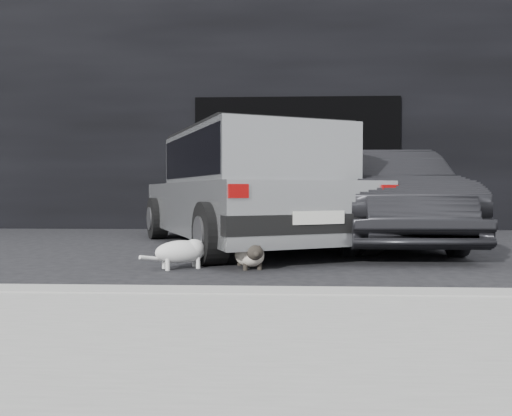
{
  "coord_description": "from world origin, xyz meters",
  "views": [
    {
      "loc": [
        0.62,
        -5.85,
        0.77
      ],
      "look_at": [
        0.41,
        -1.05,
        0.6
      ],
      "focal_mm": 35.0,
      "sensor_mm": 36.0,
      "label": 1
    }
  ],
  "objects_px": {
    "second_car": "(382,197)",
    "silver_hatchback": "(247,184)",
    "cat_white": "(185,251)",
    "cat_siamese": "(250,255)"
  },
  "relations": [
    {
      "from": "second_car",
      "to": "silver_hatchback",
      "type": "bearing_deg",
      "value": -172.94
    },
    {
      "from": "second_car",
      "to": "cat_white",
      "type": "relative_size",
      "value": 5.89
    },
    {
      "from": "silver_hatchback",
      "to": "cat_siamese",
      "type": "bearing_deg",
      "value": -109.44
    },
    {
      "from": "silver_hatchback",
      "to": "cat_siamese",
      "type": "xyz_separation_m",
      "value": [
        0.15,
        -1.89,
        -0.73
      ]
    },
    {
      "from": "second_car",
      "to": "cat_siamese",
      "type": "relative_size",
      "value": 5.05
    },
    {
      "from": "second_car",
      "to": "cat_siamese",
      "type": "distance_m",
      "value": 2.8
    },
    {
      "from": "silver_hatchback",
      "to": "second_car",
      "type": "xyz_separation_m",
      "value": [
        1.88,
        0.24,
        -0.19
      ]
    },
    {
      "from": "silver_hatchback",
      "to": "cat_white",
      "type": "relative_size",
      "value": 6.78
    },
    {
      "from": "silver_hatchback",
      "to": "cat_siamese",
      "type": "relative_size",
      "value": 5.82
    },
    {
      "from": "second_car",
      "to": "cat_white",
      "type": "distance_m",
      "value": 3.25
    }
  ]
}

